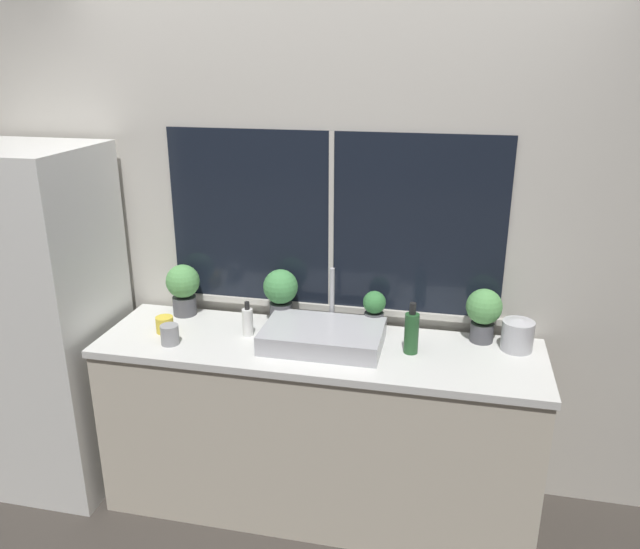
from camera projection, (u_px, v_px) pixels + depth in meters
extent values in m
plane|color=#38332D|center=(305.00, 542.00, 2.94)|extent=(14.00, 14.00, 0.00)
cube|color=#BCB7AD|center=(333.00, 231.00, 3.07)|extent=(8.00, 0.06, 2.70)
cube|color=black|center=(331.00, 222.00, 3.02)|extent=(1.65, 0.01, 0.86)
cube|color=#BCB7AD|center=(331.00, 222.00, 3.01)|extent=(0.02, 0.01, 0.86)
cube|color=#BCB7AD|center=(331.00, 307.00, 3.16)|extent=(1.71, 0.04, 0.03)
cube|color=#BCB7AD|center=(63.00, 181.00, 4.29)|extent=(0.06, 7.00, 2.70)
cube|color=beige|center=(318.00, 431.00, 3.05)|extent=(2.05, 0.56, 0.86)
cube|color=silver|center=(317.00, 349.00, 2.90)|extent=(2.08, 0.59, 0.03)
cube|color=silver|center=(39.00, 323.00, 3.16)|extent=(0.70, 0.62, 1.77)
cube|color=#ADADB2|center=(323.00, 336.00, 2.88)|extent=(0.55, 0.36, 0.09)
cylinder|color=#B7B7BC|center=(332.00, 324.00, 3.09)|extent=(0.04, 0.04, 0.03)
cylinder|color=#B7B7BC|center=(332.00, 295.00, 3.04)|extent=(0.02, 0.02, 0.28)
cylinder|color=#4C4C51|center=(185.00, 305.00, 3.23)|extent=(0.12, 0.12, 0.10)
sphere|color=#569951|center=(183.00, 281.00, 3.18)|extent=(0.17, 0.17, 0.17)
cylinder|color=#4C4C51|center=(281.00, 313.00, 3.12)|extent=(0.11, 0.11, 0.11)
sphere|color=#478E4C|center=(281.00, 287.00, 3.07)|extent=(0.17, 0.17, 0.17)
cylinder|color=#4C4C51|center=(374.00, 322.00, 3.03)|extent=(0.10, 0.10, 0.10)
sphere|color=#387A3D|center=(374.00, 302.00, 2.99)|extent=(0.11, 0.11, 0.11)
cylinder|color=#4C4C51|center=(482.00, 332.00, 2.93)|extent=(0.11, 0.11, 0.09)
sphere|color=#569951|center=(484.00, 307.00, 2.88)|extent=(0.17, 0.17, 0.17)
cylinder|color=white|center=(248.00, 322.00, 2.98)|extent=(0.05, 0.05, 0.13)
cylinder|color=black|center=(247.00, 306.00, 2.95)|extent=(0.02, 0.02, 0.04)
cylinder|color=#235128|center=(411.00, 333.00, 2.80)|extent=(0.06, 0.06, 0.19)
cylinder|color=black|center=(413.00, 309.00, 2.76)|extent=(0.03, 0.03, 0.05)
cylinder|color=gray|center=(170.00, 335.00, 2.90)|extent=(0.08, 0.08, 0.09)
cylinder|color=gold|center=(165.00, 324.00, 3.02)|extent=(0.09, 0.09, 0.08)
cylinder|color=#B2B2B7|center=(517.00, 336.00, 2.83)|extent=(0.14, 0.14, 0.14)
cone|color=#B2B2B7|center=(519.00, 320.00, 2.81)|extent=(0.12, 0.12, 0.02)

